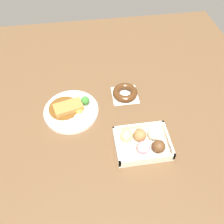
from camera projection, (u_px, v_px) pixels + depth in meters
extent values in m
plane|color=brown|center=(99.00, 120.00, 0.98)|extent=(1.60, 1.60, 0.00)
cylinder|color=white|center=(71.00, 111.00, 1.00)|extent=(0.23, 0.23, 0.02)
cylinder|color=brown|center=(64.00, 108.00, 0.99)|extent=(0.13, 0.13, 0.01)
cube|color=#A87538|center=(68.00, 107.00, 0.97)|extent=(0.13, 0.09, 0.02)
cylinder|color=white|center=(79.00, 112.00, 0.98)|extent=(0.06, 0.06, 0.00)
ellipsoid|color=yellow|center=(79.00, 111.00, 0.97)|extent=(0.03, 0.03, 0.01)
cylinder|color=#8CB766|center=(86.00, 104.00, 1.00)|extent=(0.01, 0.01, 0.02)
sphere|color=#387A2D|center=(85.00, 100.00, 0.98)|extent=(0.04, 0.04, 0.04)
cube|color=beige|center=(142.00, 145.00, 0.89)|extent=(0.21, 0.16, 0.01)
cube|color=beige|center=(168.00, 139.00, 0.89)|extent=(0.01, 0.16, 0.03)
cube|color=beige|center=(116.00, 146.00, 0.87)|extent=(0.01, 0.16, 0.03)
cube|color=beige|center=(138.00, 127.00, 0.92)|extent=(0.21, 0.01, 0.03)
cube|color=beige|center=(147.00, 160.00, 0.83)|extent=(0.21, 0.01, 0.03)
sphere|color=#EFE5C6|center=(154.00, 134.00, 0.89)|extent=(0.05, 0.05, 0.05)
sphere|color=#9E6B3D|center=(140.00, 135.00, 0.89)|extent=(0.05, 0.05, 0.05)
sphere|color=#DBB77A|center=(127.00, 136.00, 0.88)|extent=(0.05, 0.05, 0.05)
sphere|color=brown|center=(159.00, 146.00, 0.85)|extent=(0.05, 0.05, 0.05)
sphere|color=pink|center=(143.00, 148.00, 0.85)|extent=(0.05, 0.05, 0.05)
cube|color=white|center=(125.00, 95.00, 1.07)|extent=(0.12, 0.12, 0.00)
torus|color=#4C2B14|center=(125.00, 93.00, 1.05)|extent=(0.11, 0.11, 0.03)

